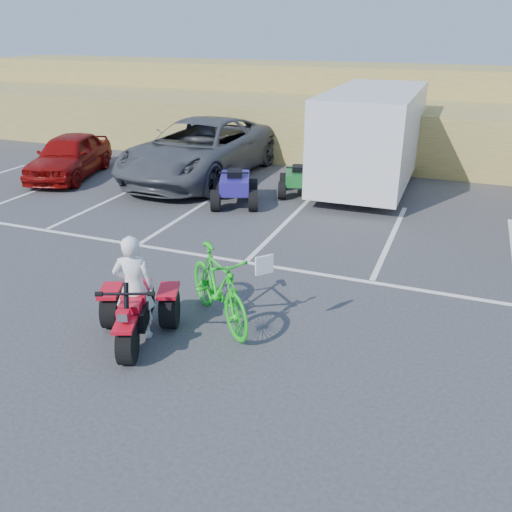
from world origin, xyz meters
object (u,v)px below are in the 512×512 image
(rider, at_px, (134,288))
(grey_pickup, at_px, (200,149))
(cargo_trailer, at_px, (372,135))
(quad_atv_green, at_px, (297,194))
(red_car, at_px, (69,156))
(red_trike_atv, at_px, (137,341))
(quad_atv_blue, at_px, (235,205))
(green_dirt_bike, at_px, (218,287))

(rider, distance_m, grey_pickup, 10.03)
(grey_pickup, bearing_deg, cargo_trailer, 12.65)
(quad_atv_green, bearing_deg, red_car, 169.41)
(rider, distance_m, cargo_trailer, 10.58)
(red_trike_atv, bearing_deg, quad_atv_green, 68.39)
(red_trike_atv, xyz_separation_m, quad_atv_blue, (-1.39, 7.20, 0.00))
(red_trike_atv, xyz_separation_m, grey_pickup, (-3.64, 9.50, 0.94))
(green_dirt_bike, bearing_deg, red_car, 92.64)
(red_trike_atv, bearing_deg, grey_pickup, 89.06)
(red_car, bearing_deg, quad_atv_blue, -22.57)
(rider, xyz_separation_m, quad_atv_green, (0.01, 8.67, -0.88))
(grey_pickup, bearing_deg, red_trike_atv, -67.21)
(red_car, xyz_separation_m, quad_atv_blue, (6.34, -0.82, -0.71))
(grey_pickup, xyz_separation_m, quad_atv_green, (3.60, -0.70, -0.94))
(rider, bearing_deg, quad_atv_blue, -101.17)
(red_car, relative_size, cargo_trailer, 0.66)
(cargo_trailer, relative_size, quad_atv_blue, 3.71)
(green_dirt_bike, relative_size, quad_atv_blue, 1.30)
(rider, xyz_separation_m, cargo_trailer, (1.80, 10.40, 0.71))
(red_trike_atv, bearing_deg, quad_atv_blue, 79.05)
(rider, relative_size, red_car, 0.42)
(grey_pickup, bearing_deg, quad_atv_blue, -43.94)
(red_car, xyz_separation_m, quad_atv_green, (7.69, 0.79, -0.71))
(red_trike_atv, bearing_deg, rider, 90.00)
(red_trike_atv, relative_size, cargo_trailer, 0.27)
(grey_pickup, height_order, quad_atv_blue, grey_pickup)
(green_dirt_bike, xyz_separation_m, quad_atv_green, (-1.03, 7.76, -0.67))
(red_trike_atv, xyz_separation_m, green_dirt_bike, (0.98, 1.04, 0.67))
(quad_atv_blue, bearing_deg, grey_pickup, 112.78)
(green_dirt_bike, height_order, quad_atv_blue, green_dirt_bike)
(red_trike_atv, xyz_separation_m, cargo_trailer, (1.74, 10.54, 1.59))
(green_dirt_bike, xyz_separation_m, cargo_trailer, (0.76, 9.49, 0.92))
(grey_pickup, distance_m, cargo_trailer, 5.52)
(green_dirt_bike, distance_m, cargo_trailer, 9.57)
(green_dirt_bike, distance_m, red_car, 11.16)
(green_dirt_bike, relative_size, quad_atv_green, 1.48)
(red_car, bearing_deg, red_trike_atv, -61.24)
(quad_atv_green, bearing_deg, quad_atv_blue, -146.43)
(green_dirt_bike, height_order, quad_atv_green, green_dirt_bike)
(cargo_trailer, height_order, quad_atv_blue, cargo_trailer)
(red_trike_atv, height_order, grey_pickup, grey_pickup)
(red_car, height_order, quad_atv_green, red_car)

